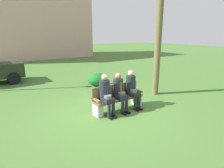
{
  "coord_description": "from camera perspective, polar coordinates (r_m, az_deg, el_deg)",
  "views": [
    {
      "loc": [
        -3.3,
        -5.06,
        2.57
      ],
      "look_at": [
        0.38,
        0.24,
        0.85
      ],
      "focal_mm": 30.03,
      "sensor_mm": 36.0,
      "label": 1
    }
  ],
  "objects": [
    {
      "name": "ground_plane",
      "position": [
        6.57,
        -1.58,
        -8.13
      ],
      "size": [
        80.0,
        80.0,
        0.0
      ],
      "primitive_type": "plane",
      "color": "#487230"
    },
    {
      "name": "park_bench",
      "position": [
        6.54,
        1.72,
        -4.28
      ],
      "size": [
        1.88,
        0.44,
        0.9
      ],
      "color": "brown",
      "rests_on": "ground"
    },
    {
      "name": "seated_man_left",
      "position": [
        6.03,
        -1.82,
        -2.7
      ],
      "size": [
        0.34,
        0.72,
        1.34
      ],
      "color": "#23232D",
      "rests_on": "ground"
    },
    {
      "name": "seated_man_middle",
      "position": [
        6.33,
        2.35,
        -1.98
      ],
      "size": [
        0.34,
        0.72,
        1.31
      ],
      "color": "#23232D",
      "rests_on": "ground"
    },
    {
      "name": "seated_man_right",
      "position": [
        6.67,
        6.14,
        -1.01
      ],
      "size": [
        0.34,
        0.72,
        1.35
      ],
      "color": "#1E2823",
      "rests_on": "ground"
    },
    {
      "name": "shrub_near_bench",
      "position": [
        9.61,
        -4.34,
        1.37
      ],
      "size": [
        1.04,
        0.95,
        0.65
      ],
      "primitive_type": "ellipsoid",
      "color": "#1B6726",
      "rests_on": "ground"
    },
    {
      "name": "building_backdrop",
      "position": [
        23.36,
        -23.73,
        18.49
      ],
      "size": [
        12.6,
        6.33,
        8.94
      ],
      "color": "#CEA398",
      "rests_on": "ground"
    }
  ]
}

